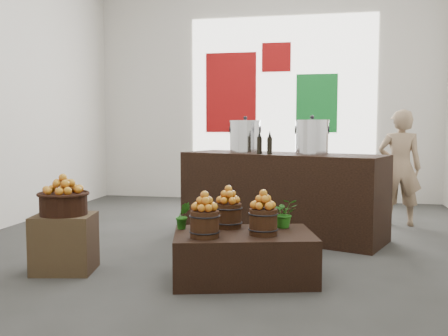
% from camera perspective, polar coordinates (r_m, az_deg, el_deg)
% --- Properties ---
extents(ground, '(7.00, 7.00, 0.00)m').
position_cam_1_polar(ground, '(5.55, 0.52, -8.79)').
color(ground, '#383836').
rests_on(ground, ground).
extents(back_wall, '(6.00, 0.04, 4.00)m').
position_cam_1_polar(back_wall, '(8.89, 4.69, 9.25)').
color(back_wall, silver).
rests_on(back_wall, ground).
extents(back_opening, '(3.20, 0.02, 2.40)m').
position_cam_1_polar(back_opening, '(8.84, 6.63, 9.26)').
color(back_opening, white).
rests_on(back_opening, back_wall).
extents(deco_red_left, '(0.90, 0.04, 1.40)m').
position_cam_1_polar(deco_red_left, '(8.94, 0.79, 8.60)').
color(deco_red_left, '#9A0B0C').
rests_on(deco_red_left, back_wall).
extents(deco_green_right, '(0.70, 0.04, 1.00)m').
position_cam_1_polar(deco_green_right, '(8.79, 10.54, 7.28)').
color(deco_green_right, '#137A29').
rests_on(deco_green_right, back_wall).
extents(deco_red_upper, '(0.50, 0.04, 0.50)m').
position_cam_1_polar(deco_red_upper, '(8.89, 6.00, 12.48)').
color(deco_red_upper, '#9A0B0C').
rests_on(deco_red_upper, back_wall).
extents(crate, '(0.59, 0.51, 0.52)m').
position_cam_1_polar(crate, '(4.74, -17.75, -8.18)').
color(crate, brown).
rests_on(crate, ground).
extents(wicker_basket, '(0.41, 0.41, 0.19)m').
position_cam_1_polar(wicker_basket, '(4.67, -17.86, -3.96)').
color(wicker_basket, black).
rests_on(wicker_basket, crate).
extents(apples_in_basket, '(0.32, 0.32, 0.17)m').
position_cam_1_polar(apples_in_basket, '(4.65, -17.92, -1.76)').
color(apples_in_basket, maroon).
rests_on(apples_in_basket, wicker_basket).
extents(display_table, '(1.31, 0.98, 0.40)m').
position_cam_1_polar(display_table, '(4.30, 2.26, -10.03)').
color(display_table, black).
rests_on(display_table, ground).
extents(apple_bucket_front_left, '(0.23, 0.23, 0.22)m').
position_cam_1_polar(apple_bucket_front_left, '(4.06, -2.23, -6.43)').
color(apple_bucket_front_left, '#36190E').
rests_on(apple_bucket_front_left, display_table).
extents(apples_in_bucket_front_left, '(0.18, 0.18, 0.16)m').
position_cam_1_polar(apples_in_bucket_front_left, '(4.03, -2.24, -3.82)').
color(apples_in_bucket_front_left, maroon).
rests_on(apples_in_bucket_front_left, apple_bucket_front_left).
extents(apple_bucket_front_right, '(0.23, 0.23, 0.22)m').
position_cam_1_polar(apple_bucket_front_right, '(4.16, 4.50, -6.16)').
color(apple_bucket_front_right, '#36190E').
rests_on(apple_bucket_front_right, display_table).
extents(apples_in_bucket_front_right, '(0.18, 0.18, 0.16)m').
position_cam_1_polar(apples_in_bucket_front_right, '(4.13, 4.52, -3.61)').
color(apples_in_bucket_front_right, maroon).
rests_on(apples_in_bucket_front_right, apple_bucket_front_right).
extents(apple_bucket_rear, '(0.23, 0.23, 0.22)m').
position_cam_1_polar(apple_bucket_rear, '(4.44, 0.51, -5.46)').
color(apple_bucket_rear, '#36190E').
rests_on(apple_bucket_rear, display_table).
extents(apples_in_bucket_rear, '(0.18, 0.18, 0.16)m').
position_cam_1_polar(apples_in_bucket_rear, '(4.41, 0.51, -3.07)').
color(apples_in_bucket_rear, maroon).
rests_on(apples_in_bucket_rear, apple_bucket_rear).
extents(herb_garnish_right, '(0.28, 0.26, 0.26)m').
position_cam_1_polar(herb_garnish_right, '(4.47, 6.88, -5.14)').
color(herb_garnish_right, '#1D6114').
rests_on(herb_garnish_right, display_table).
extents(herb_garnish_left, '(0.16, 0.15, 0.24)m').
position_cam_1_polar(herb_garnish_left, '(4.39, -4.71, -5.44)').
color(herb_garnish_left, '#1D6114').
rests_on(herb_garnish_left, display_table).
extents(counter, '(2.52, 1.58, 0.98)m').
position_cam_1_polar(counter, '(5.98, 6.52, -3.04)').
color(counter, black).
rests_on(counter, ground).
extents(stock_pot_left, '(0.37, 0.37, 0.37)m').
position_cam_1_polar(stock_pot_left, '(6.16, 2.43, 3.54)').
color(stock_pot_left, silver).
rests_on(stock_pot_left, counter).
extents(stock_pot_center, '(0.37, 0.37, 0.37)m').
position_cam_1_polar(stock_pot_center, '(5.78, 10.01, 3.39)').
color(stock_pot_center, silver).
rests_on(stock_pot_center, counter).
extents(oil_cruets, '(0.19, 0.12, 0.27)m').
position_cam_1_polar(oil_cruets, '(5.71, 5.54, 2.93)').
color(oil_cruets, black).
rests_on(oil_cruets, counter).
extents(shopper, '(0.57, 0.38, 1.52)m').
position_cam_1_polar(shopper, '(6.93, 19.44, 0.02)').
color(shopper, '#8D7356').
rests_on(shopper, ground).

